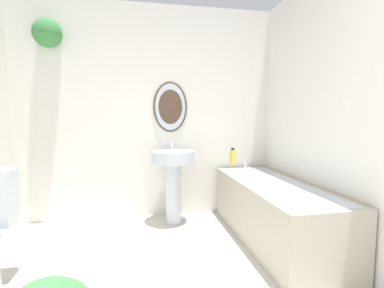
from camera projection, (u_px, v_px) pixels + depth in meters
wall_back at (145, 109)px, 3.16m from camera, size 2.98×0.29×2.40m
wall_right at (358, 109)px, 2.01m from camera, size 0.06×2.98×2.40m
pedestal_sink at (173, 172)px, 2.98m from camera, size 0.46×0.46×0.89m
bathtub at (273, 210)px, 2.58m from camera, size 0.61×1.65×0.62m
shampoo_bottle at (233, 156)px, 3.16m from camera, size 0.07×0.07×0.18m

